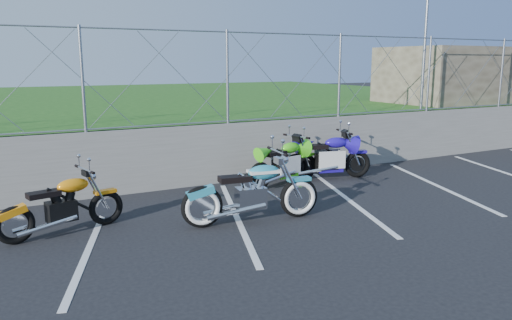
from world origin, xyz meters
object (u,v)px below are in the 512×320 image
cruiser_turquoise (254,194)px  sportbike_green (285,164)px  sportbike_blue (329,159)px  naked_orange (64,207)px

cruiser_turquoise → sportbike_green: cruiser_turquoise is taller
sportbike_green → sportbike_blue: size_ratio=0.95×
naked_orange → sportbike_green: size_ratio=0.98×
sportbike_green → cruiser_turquoise: bearing=-146.5°
sportbike_green → sportbike_blue: bearing=-14.8°
naked_orange → sportbike_green: 4.77m
cruiser_turquoise → naked_orange: cruiser_turquoise is taller
sportbike_blue → cruiser_turquoise: bearing=-132.5°
sportbike_blue → sportbike_green: bearing=-166.7°
cruiser_turquoise → sportbike_blue: size_ratio=1.15×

